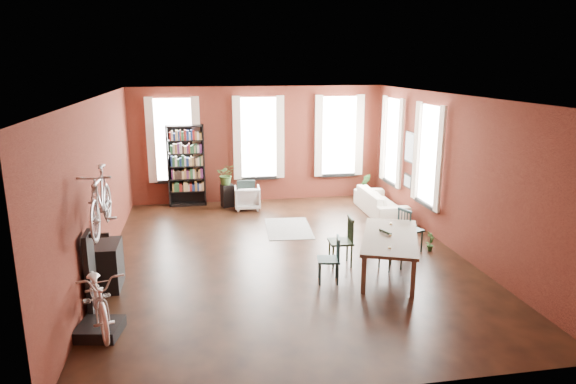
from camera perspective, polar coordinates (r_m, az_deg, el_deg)
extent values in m
plane|color=black|center=(10.49, -0.22, -7.14)|extent=(9.00, 9.00, 0.00)
cube|color=silver|center=(9.79, -0.23, 10.58)|extent=(7.00, 9.00, 0.04)
cube|color=#4A1912|center=(14.40, -3.30, 5.30)|extent=(7.00, 0.04, 3.20)
cube|color=#4A1912|center=(5.83, 7.45, -8.23)|extent=(7.00, 0.04, 3.20)
cube|color=#4A1912|center=(10.05, -20.29, 0.56)|extent=(0.04, 9.00, 3.20)
cube|color=#4A1912|center=(11.15, 17.80, 2.04)|extent=(0.04, 9.00, 3.20)
cube|color=white|center=(14.26, -12.56, 5.71)|extent=(1.00, 0.04, 2.20)
cube|color=beige|center=(14.19, -12.57, 5.67)|extent=(1.40, 0.06, 2.30)
cube|color=white|center=(14.34, -3.30, 6.07)|extent=(1.00, 0.04, 2.20)
cube|color=beige|center=(14.27, -3.27, 6.03)|extent=(1.40, 0.06, 2.30)
cube|color=white|center=(14.79, 5.64, 6.27)|extent=(1.00, 0.04, 2.20)
cube|color=beige|center=(14.72, 5.71, 6.23)|extent=(1.40, 0.06, 2.30)
cube|color=white|center=(11.98, 15.54, 3.97)|extent=(0.04, 1.00, 2.20)
cube|color=beige|center=(11.95, 15.24, 3.97)|extent=(0.06, 1.40, 2.30)
cube|color=white|center=(13.97, 11.69, 5.58)|extent=(0.04, 1.00, 2.20)
cube|color=beige|center=(13.94, 11.42, 5.58)|extent=(0.06, 1.40, 2.30)
cube|color=black|center=(12.96, 13.43, 4.84)|extent=(0.04, 0.55, 0.75)
cube|color=black|center=(13.12, 13.22, 1.18)|extent=(0.04, 0.45, 0.35)
cube|color=brown|center=(9.75, 11.19, -6.83)|extent=(1.69, 2.33, 0.73)
cube|color=#1B3C3D|center=(9.21, 4.52, -7.49)|extent=(0.45, 0.45, 0.84)
cube|color=#202F1C|center=(9.95, 5.86, -5.50)|extent=(0.46, 0.46, 0.95)
cube|color=black|center=(9.95, 11.35, -6.25)|extent=(0.46, 0.46, 0.78)
cube|color=#1A3639|center=(10.93, 13.44, -4.09)|extent=(0.54, 0.54, 0.92)
cube|color=black|center=(14.20, -11.23, 2.87)|extent=(1.00, 0.32, 2.20)
imported|color=silver|center=(13.75, -4.55, -0.51)|extent=(0.69, 0.65, 0.68)
imported|color=beige|center=(13.51, 10.28, -0.67)|extent=(0.61, 2.08, 0.81)
cube|color=black|center=(12.17, 0.06, -4.06)|extent=(1.15, 1.73, 0.01)
cube|color=black|center=(8.11, -20.18, -14.13)|extent=(0.69, 0.69, 0.17)
cube|color=black|center=(8.62, -21.11, -8.35)|extent=(0.16, 0.60, 1.30)
cube|color=black|center=(9.51, -19.28, -7.69)|extent=(0.40, 0.80, 0.80)
cube|color=black|center=(14.05, -6.75, -0.39)|extent=(0.37, 0.37, 0.61)
imported|color=#285923|center=(14.87, 8.36, -0.18)|extent=(0.43, 0.76, 0.34)
imported|color=#2D5D25|center=(11.15, 15.49, -5.96)|extent=(0.45, 0.46, 0.15)
imported|color=beige|center=(7.68, -20.56, -7.91)|extent=(0.84, 1.05, 1.74)
imported|color=#A5A8AD|center=(8.14, -20.31, 1.38)|extent=(0.47, 1.00, 1.66)
imported|color=#375A24|center=(13.91, -6.87, 1.70)|extent=(0.52, 0.57, 0.44)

